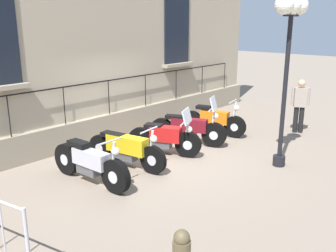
# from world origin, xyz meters

# --- Properties ---
(ground_plane) EXTENTS (60.00, 60.00, 0.00)m
(ground_plane) POSITION_xyz_m (0.00, 0.00, 0.00)
(ground_plane) COLOR gray
(building_facade) EXTENTS (0.82, 13.66, 6.37)m
(building_facade) POSITION_xyz_m (-2.31, 0.00, 3.08)
(building_facade) COLOR tan
(building_facade) RESTS_ON ground_plane
(motorcycle_silver) EXTENTS (2.24, 0.59, 1.07)m
(motorcycle_silver) POSITION_xyz_m (0.15, -2.23, 0.43)
(motorcycle_silver) COLOR black
(motorcycle_silver) RESTS_ON ground_plane
(motorcycle_yellow) EXTENTS (2.17, 0.65, 1.01)m
(motorcycle_yellow) POSITION_xyz_m (0.02, -1.13, 0.44)
(motorcycle_yellow) COLOR black
(motorcycle_yellow) RESTS_ON ground_plane
(motorcycle_red) EXTENTS (1.79, 1.00, 1.22)m
(motorcycle_red) POSITION_xyz_m (0.13, 0.08, 0.44)
(motorcycle_red) COLOR black
(motorcycle_red) RESTS_ON ground_plane
(motorcycle_maroon) EXTENTS (2.04, 0.99, 1.36)m
(motorcycle_maroon) POSITION_xyz_m (0.03, 1.13, 0.44)
(motorcycle_maroon) COLOR black
(motorcycle_maroon) RESTS_ON ground_plane
(motorcycle_orange) EXTENTS (1.97, 0.74, 1.08)m
(motorcycle_orange) POSITION_xyz_m (0.01, 2.34, 0.42)
(motorcycle_orange) COLOR black
(motorcycle_orange) RESTS_ON ground_plane
(lamppost) EXTENTS (0.40, 1.10, 3.79)m
(lamppost) POSITION_xyz_m (2.62, 1.31, 3.06)
(lamppost) COLOR black
(lamppost) RESTS_ON ground_plane
(pedestrian_standing) EXTENTS (0.47, 0.38, 1.61)m
(pedestrian_standing) POSITION_xyz_m (1.79, 4.22, 0.90)
(pedestrian_standing) COLOR black
(pedestrian_standing) RESTS_ON ground_plane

